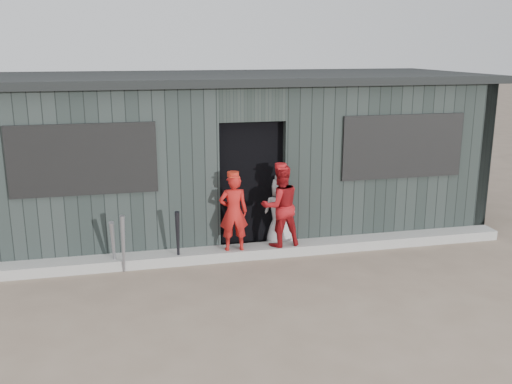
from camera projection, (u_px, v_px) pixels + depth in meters
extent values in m
plane|color=#735F4F|center=(289.00, 308.00, 6.88)|extent=(80.00, 80.00, 0.00)
cube|color=#9A9A95|center=(256.00, 251.00, 8.58)|extent=(8.00, 0.36, 0.15)
cone|color=gray|center=(113.00, 245.00, 7.92)|extent=(0.08, 0.33, 0.77)
cone|color=gray|center=(123.00, 244.00, 7.83)|extent=(0.09, 0.20, 0.85)
cone|color=black|center=(178.00, 238.00, 8.10)|extent=(0.08, 0.22, 0.83)
imported|color=#AE1815|center=(233.00, 212.00, 8.28)|extent=(0.44, 0.30, 1.15)
imported|color=maroon|center=(280.00, 206.00, 8.47)|extent=(0.65, 0.54, 1.23)
imported|color=#B9B9B9|center=(280.00, 213.00, 8.81)|extent=(0.64, 0.52, 1.13)
cube|color=black|center=(234.00, 157.00, 9.88)|extent=(7.60, 2.70, 2.20)
cube|color=#2B3331|center=(96.00, 179.00, 8.06)|extent=(3.50, 0.20, 2.50)
cube|color=#29302E|center=(390.00, 164.00, 9.04)|extent=(3.50, 0.20, 2.50)
cube|color=#29312E|center=(251.00, 104.00, 8.30)|extent=(1.00, 0.20, 0.50)
cube|color=#29312F|center=(437.00, 146.00, 10.72)|extent=(0.20, 3.00, 2.50)
cube|color=#28302D|center=(221.00, 142.00, 11.19)|extent=(8.00, 0.20, 2.50)
cube|color=black|center=(233.00, 77.00, 9.54)|extent=(8.30, 3.30, 0.12)
cube|color=black|center=(83.00, 160.00, 7.84)|extent=(2.00, 0.04, 1.00)
cube|color=black|center=(403.00, 147.00, 8.88)|extent=(2.00, 0.04, 1.00)
cube|color=black|center=(237.00, 160.00, 8.90)|extent=(0.18, 0.18, 0.84)
cube|color=black|center=(259.00, 161.00, 9.03)|extent=(0.23, 0.20, 0.89)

